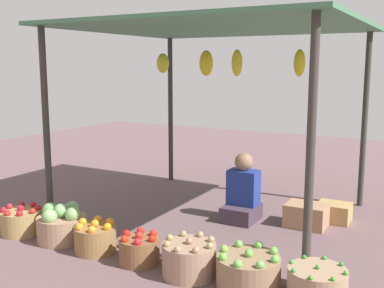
# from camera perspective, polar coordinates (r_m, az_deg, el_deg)

# --- Properties ---
(ground_plane) EXTENTS (14.00, 14.00, 0.00)m
(ground_plane) POSITION_cam_1_polar(r_m,az_deg,el_deg) (5.62, 3.03, -8.69)
(ground_plane) COLOR #654D50
(market_stall_structure) EXTENTS (3.11, 2.80, 2.19)m
(market_stall_structure) POSITION_cam_1_polar(r_m,az_deg,el_deg) (5.36, 3.21, 12.56)
(market_stall_structure) COLOR #38332D
(market_stall_structure) RESTS_ON ground
(vendor_person) EXTENTS (0.36, 0.44, 0.78)m
(vendor_person) POSITION_cam_1_polar(r_m,az_deg,el_deg) (5.42, 6.15, -6.13)
(vendor_person) COLOR #413240
(vendor_person) RESTS_ON ground
(basket_red_apples) EXTENTS (0.43, 0.43, 0.31)m
(basket_red_apples) POSITION_cam_1_polar(r_m,az_deg,el_deg) (5.33, -19.99, -8.80)
(basket_red_apples) COLOR #A0834E
(basket_red_apples) RESTS_ON ground
(basket_cabbages) EXTENTS (0.49, 0.49, 0.39)m
(basket_cabbages) POSITION_cam_1_polar(r_m,az_deg,el_deg) (4.98, -15.54, -9.45)
(basket_cabbages) COLOR #9F7B5D
(basket_cabbages) RESTS_ON ground
(basket_oranges) EXTENTS (0.39, 0.39, 0.32)m
(basket_oranges) POSITION_cam_1_polar(r_m,az_deg,el_deg) (4.64, -11.66, -11.12)
(basket_oranges) COLOR olive
(basket_oranges) RESTS_ON ground
(basket_red_tomatoes) EXTENTS (0.36, 0.36, 0.29)m
(basket_red_tomatoes) POSITION_cam_1_polar(r_m,az_deg,el_deg) (4.34, -6.41, -12.63)
(basket_red_tomatoes) COLOR brown
(basket_red_tomatoes) RESTS_ON ground
(basket_potatoes) EXTENTS (0.46, 0.46, 0.33)m
(basket_potatoes) POSITION_cam_1_polar(r_m,az_deg,el_deg) (4.07, -0.34, -13.79)
(basket_potatoes) COLOR #9B7860
(basket_potatoes) RESTS_ON ground
(basket_green_apples) EXTENTS (0.51, 0.51, 0.32)m
(basket_green_apples) POSITION_cam_1_polar(r_m,az_deg,el_deg) (3.90, 6.86, -15.08)
(basket_green_apples) COLOR #8E6F50
(basket_green_apples) RESTS_ON ground
(basket_green_chilies) EXTENTS (0.44, 0.44, 0.29)m
(basket_green_chilies) POSITION_cam_1_polar(r_m,az_deg,el_deg) (3.78, 14.93, -16.22)
(basket_green_chilies) COLOR #9D7D5F
(basket_green_chilies) RESTS_ON ground
(wooden_crate_near_vendor) EXTENTS (0.36, 0.30, 0.21)m
(wooden_crate_near_vendor) POSITION_cam_1_polar(r_m,az_deg,el_deg) (5.63, 16.84, -7.93)
(wooden_crate_near_vendor) COLOR #AB8751
(wooden_crate_near_vendor) RESTS_ON ground
(wooden_crate_stacked_rear) EXTENTS (0.44, 0.35, 0.25)m
(wooden_crate_stacked_rear) POSITION_cam_1_polar(r_m,az_deg,el_deg) (5.38, 13.71, -8.39)
(wooden_crate_stacked_rear) COLOR #A57857
(wooden_crate_stacked_rear) RESTS_ON ground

